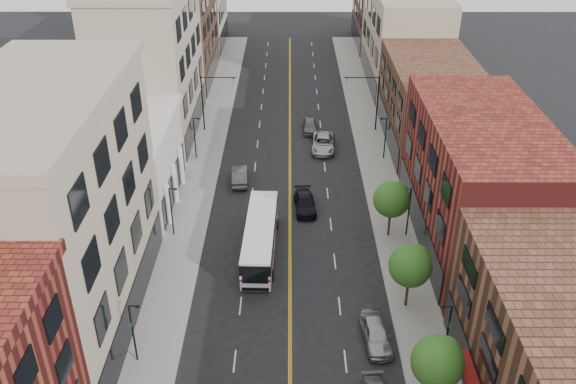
{
  "coord_description": "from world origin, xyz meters",
  "views": [
    {
      "loc": [
        -0.07,
        -23.79,
        32.67
      ],
      "look_at": [
        -0.19,
        23.67,
        5.0
      ],
      "focal_mm": 38.0,
      "sensor_mm": 36.0,
      "label": 1
    }
  ],
  "objects_px": {
    "car_parked_far": "(376,334)",
    "car_lane_c": "(310,126)",
    "car_lane_b": "(323,143)",
    "city_bus": "(260,236)",
    "car_lane_a": "(305,203)",
    "car_lane_behind": "(240,176)"
  },
  "relations": [
    {
      "from": "car_parked_far",
      "to": "car_lane_c",
      "type": "distance_m",
      "value": 38.08
    },
    {
      "from": "city_bus",
      "to": "car_lane_b",
      "type": "xyz_separation_m",
      "value": [
        6.69,
        21.18,
        -0.94
      ]
    },
    {
      "from": "car_lane_b",
      "to": "car_lane_c",
      "type": "distance_m",
      "value": 5.48
    },
    {
      "from": "car_lane_a",
      "to": "car_lane_c",
      "type": "height_order",
      "value": "car_lane_c"
    },
    {
      "from": "car_parked_far",
      "to": "car_lane_c",
      "type": "xyz_separation_m",
      "value": [
        -3.83,
        37.88,
        -0.07
      ]
    },
    {
      "from": "car_lane_a",
      "to": "city_bus",
      "type": "bearing_deg",
      "value": -124.24
    },
    {
      "from": "car_lane_c",
      "to": "car_lane_a",
      "type": "bearing_deg",
      "value": -93.88
    },
    {
      "from": "car_lane_behind",
      "to": "car_lane_a",
      "type": "distance_m",
      "value": 9.01
    },
    {
      "from": "car_lane_behind",
      "to": "car_lane_c",
      "type": "bearing_deg",
      "value": -125.35
    },
    {
      "from": "car_lane_a",
      "to": "car_parked_far",
      "type": "bearing_deg",
      "value": -80.07
    },
    {
      "from": "city_bus",
      "to": "car_lane_c",
      "type": "relative_size",
      "value": 2.7
    },
    {
      "from": "car_lane_behind",
      "to": "car_lane_b",
      "type": "relative_size",
      "value": 0.8
    },
    {
      "from": "city_bus",
      "to": "car_lane_a",
      "type": "distance_m",
      "value": 8.53
    },
    {
      "from": "car_parked_far",
      "to": "car_lane_c",
      "type": "bearing_deg",
      "value": 90.61
    },
    {
      "from": "car_parked_far",
      "to": "car_lane_a",
      "type": "distance_m",
      "value": 19.41
    },
    {
      "from": "car_lane_behind",
      "to": "car_lane_c",
      "type": "relative_size",
      "value": 1.07
    },
    {
      "from": "car_lane_a",
      "to": "car_lane_b",
      "type": "relative_size",
      "value": 0.85
    },
    {
      "from": "city_bus",
      "to": "car_lane_a",
      "type": "relative_size",
      "value": 2.37
    },
    {
      "from": "city_bus",
      "to": "car_lane_c",
      "type": "xyz_separation_m",
      "value": [
        5.24,
        26.46,
        -1.01
      ]
    },
    {
      "from": "city_bus",
      "to": "car_lane_behind",
      "type": "bearing_deg",
      "value": 104.03
    },
    {
      "from": "car_lane_b",
      "to": "city_bus",
      "type": "bearing_deg",
      "value": -103.91
    },
    {
      "from": "city_bus",
      "to": "car_lane_behind",
      "type": "relative_size",
      "value": 2.51
    }
  ]
}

